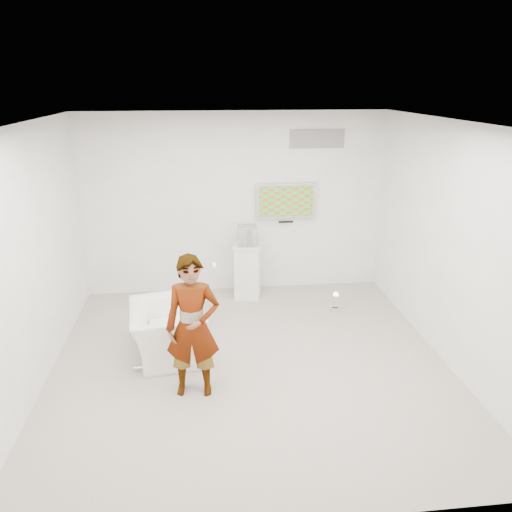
% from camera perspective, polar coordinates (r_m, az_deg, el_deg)
% --- Properties ---
extents(room, '(5.01, 5.01, 3.00)m').
position_cam_1_polar(room, '(5.92, -0.71, 0.37)').
color(room, '#A49D96').
rests_on(room, ground).
extents(tv, '(1.00, 0.08, 0.60)m').
position_cam_1_polar(tv, '(8.36, 3.43, 6.32)').
color(tv, '#B9B9BE').
rests_on(tv, room).
extents(logo_decal, '(0.90, 0.02, 0.30)m').
position_cam_1_polar(logo_decal, '(8.33, 7.00, 13.15)').
color(logo_decal, gray).
rests_on(logo_decal, room).
extents(person, '(0.64, 0.44, 1.67)m').
position_cam_1_polar(person, '(5.66, -7.23, -8.04)').
color(person, white).
rests_on(person, room).
extents(armchair, '(1.06, 1.18, 0.70)m').
position_cam_1_polar(armchair, '(6.67, -10.03, -8.48)').
color(armchair, white).
rests_on(armchair, room).
extents(pedestal, '(0.53, 0.53, 0.92)m').
position_cam_1_polar(pedestal, '(8.27, -0.97, -1.69)').
color(pedestal, white).
rests_on(pedestal, room).
extents(floor_uplight, '(0.24, 0.24, 0.29)m').
position_cam_1_polar(floor_uplight, '(8.00, 9.07, -5.16)').
color(floor_uplight, silver).
rests_on(floor_uplight, room).
extents(vitrine, '(0.31, 0.31, 0.31)m').
position_cam_1_polar(vitrine, '(8.07, -1.00, 2.38)').
color(vitrine, white).
rests_on(vitrine, pedestal).
extents(console, '(0.14, 0.18, 0.25)m').
position_cam_1_polar(console, '(8.08, -1.00, 2.17)').
color(console, white).
rests_on(console, pedestal).
extents(wii_remote, '(0.04, 0.13, 0.03)m').
position_cam_1_polar(wii_remote, '(5.51, -4.81, -1.12)').
color(wii_remote, white).
rests_on(wii_remote, person).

